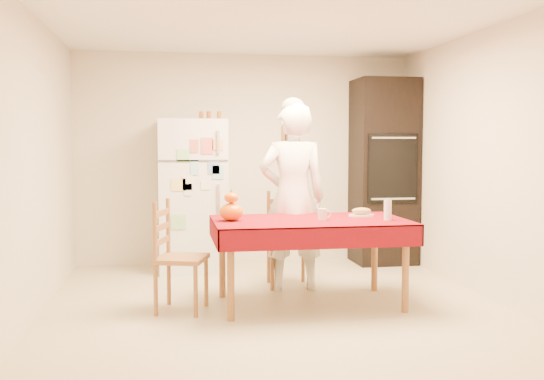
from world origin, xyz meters
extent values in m
plane|color=#C9B991|center=(0.00, 0.00, 0.00)|extent=(4.50, 4.50, 0.00)
cube|color=beige|center=(0.00, 2.25, 1.25)|extent=(4.00, 0.02, 2.50)
cube|color=beige|center=(0.00, -2.25, 1.25)|extent=(4.00, 0.02, 2.50)
cube|color=beige|center=(-2.00, 0.00, 1.25)|extent=(0.02, 4.50, 2.50)
cube|color=beige|center=(2.00, 0.00, 1.25)|extent=(0.02, 4.50, 2.50)
cube|color=white|center=(0.00, 0.00, 2.50)|extent=(4.00, 4.50, 0.02)
cube|color=brown|center=(0.55, 2.23, 1.50)|extent=(0.22, 0.02, 0.30)
cube|color=white|center=(-0.65, 1.88, 0.85)|extent=(0.75, 0.70, 1.70)
cube|color=silver|center=(-0.39, 1.51, 1.45)|extent=(0.03, 0.03, 0.25)
cube|color=silver|center=(-0.39, 1.51, 0.70)|extent=(0.03, 0.03, 0.60)
cube|color=black|center=(1.63, 1.93, 1.10)|extent=(0.70, 0.60, 2.20)
cube|color=black|center=(1.63, 1.62, 1.15)|extent=(0.59, 0.02, 0.80)
cylinder|color=brown|center=(-0.43, -0.22, 0.35)|extent=(0.06, 0.06, 0.71)
cylinder|color=brown|center=(-0.43, 0.56, 0.35)|extent=(0.06, 0.06, 0.71)
cylinder|color=brown|center=(1.05, -0.22, 0.35)|extent=(0.06, 0.06, 0.71)
cylinder|color=brown|center=(1.05, 0.56, 0.35)|extent=(0.06, 0.06, 0.71)
cube|color=brown|center=(0.31, 0.17, 0.73)|extent=(1.60, 0.90, 0.04)
cube|color=#54040D|center=(0.31, 0.17, 0.76)|extent=(1.70, 1.00, 0.01)
cylinder|color=brown|center=(0.07, 0.73, 0.21)|extent=(0.04, 0.04, 0.43)
cylinder|color=brown|center=(0.09, 1.07, 0.21)|extent=(0.04, 0.04, 0.43)
cylinder|color=brown|center=(0.43, 0.71, 0.21)|extent=(0.04, 0.04, 0.43)
cylinder|color=brown|center=(0.45, 1.05, 0.21)|extent=(0.04, 0.04, 0.43)
cube|color=brown|center=(0.26, 0.89, 0.45)|extent=(0.44, 0.42, 0.04)
cube|color=brown|center=(0.27, 1.06, 0.70)|extent=(0.36, 0.05, 0.50)
cylinder|color=brown|center=(-0.71, -0.07, 0.21)|extent=(0.04, 0.04, 0.43)
cylinder|color=brown|center=(-1.03, 0.03, 0.21)|extent=(0.04, 0.04, 0.43)
cylinder|color=brown|center=(-0.60, 0.27, 0.21)|extent=(0.04, 0.04, 0.43)
cylinder|color=brown|center=(-0.92, 0.37, 0.21)|extent=(0.04, 0.04, 0.43)
cube|color=brown|center=(-0.82, 0.15, 0.45)|extent=(0.51, 0.52, 0.04)
cube|color=brown|center=(-0.98, 0.20, 0.70)|extent=(0.14, 0.35, 0.50)
imported|color=white|center=(0.27, 0.75, 0.91)|extent=(0.68, 0.46, 1.81)
cylinder|color=white|center=(0.41, 0.11, 0.81)|extent=(0.08, 0.08, 0.10)
ellipsoid|color=#DD5B05|center=(-0.38, 0.19, 0.84)|extent=(0.21, 0.21, 0.15)
ellipsoid|color=#C83F04|center=(-0.38, 0.19, 0.96)|extent=(0.12, 0.12, 0.09)
cylinder|color=white|center=(0.97, 0.01, 0.85)|extent=(0.07, 0.07, 0.18)
cylinder|color=white|center=(0.83, 0.31, 0.77)|extent=(0.24, 0.24, 0.02)
ellipsoid|color=#9E7E4E|center=(0.83, 0.31, 0.81)|extent=(0.18, 0.10, 0.06)
cylinder|color=#97491B|center=(-0.54, 1.93, 1.75)|extent=(0.05, 0.05, 0.10)
cylinder|color=brown|center=(-0.46, 1.93, 1.75)|extent=(0.05, 0.05, 0.10)
cylinder|color=#945A1B|center=(-0.34, 1.93, 1.75)|extent=(0.05, 0.05, 0.10)
camera|label=1|loc=(-0.91, -5.00, 1.41)|focal=40.00mm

